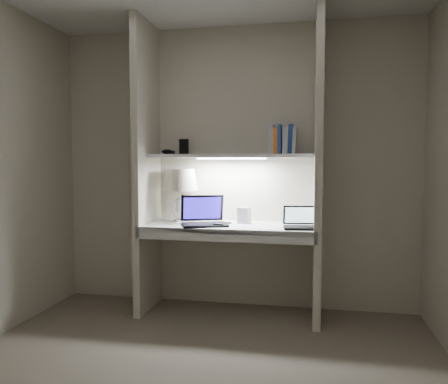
% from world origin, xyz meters
% --- Properties ---
extents(back_wall, '(3.20, 0.01, 2.50)m').
position_xyz_m(back_wall, '(0.00, 1.50, 1.25)').
color(back_wall, beige).
rests_on(back_wall, floor).
extents(alcove_panel_left, '(0.06, 0.55, 2.50)m').
position_xyz_m(alcove_panel_left, '(-0.73, 1.23, 1.25)').
color(alcove_panel_left, beige).
rests_on(alcove_panel_left, floor).
extents(alcove_panel_right, '(0.06, 0.55, 2.50)m').
position_xyz_m(alcove_panel_right, '(0.73, 1.23, 1.25)').
color(alcove_panel_right, beige).
rests_on(alcove_panel_right, floor).
extents(desk, '(1.40, 0.55, 0.04)m').
position_xyz_m(desk, '(0.00, 1.23, 0.75)').
color(desk, white).
rests_on(desk, alcove_panel_left).
extents(desk_apron, '(1.46, 0.03, 0.10)m').
position_xyz_m(desk_apron, '(0.00, 0.96, 0.72)').
color(desk_apron, silver).
rests_on(desk_apron, desk).
extents(shelf, '(1.40, 0.36, 0.03)m').
position_xyz_m(shelf, '(0.00, 1.32, 1.35)').
color(shelf, silver).
rests_on(shelf, back_wall).
extents(strip_light, '(0.60, 0.04, 0.02)m').
position_xyz_m(strip_light, '(0.00, 1.32, 1.33)').
color(strip_light, white).
rests_on(strip_light, shelf).
extents(table_lamp, '(0.32, 0.32, 0.47)m').
position_xyz_m(table_lamp, '(-0.46, 1.33, 1.08)').
color(table_lamp, white).
rests_on(table_lamp, desk).
extents(laptop_main, '(0.46, 0.43, 0.25)m').
position_xyz_m(laptop_main, '(-0.21, 1.17, 0.83)').
color(laptop_main, black).
rests_on(laptop_main, desk).
extents(laptop_netbook, '(0.30, 0.27, 0.18)m').
position_xyz_m(laptop_netbook, '(0.60, 1.14, 0.81)').
color(laptop_netbook, black).
rests_on(laptop_netbook, desk).
extents(speaker, '(0.12, 0.10, 0.14)m').
position_xyz_m(speaker, '(0.11, 1.31, 0.84)').
color(speaker, silver).
rests_on(speaker, desk).
extents(mouse, '(0.11, 0.08, 0.04)m').
position_xyz_m(mouse, '(-0.06, 1.08, 0.79)').
color(mouse, black).
rests_on(mouse, desk).
extents(cable_coil, '(0.11, 0.11, 0.01)m').
position_xyz_m(cable_coil, '(-0.03, 1.27, 0.78)').
color(cable_coil, black).
rests_on(cable_coil, desk).
extents(sticky_note, '(0.07, 0.07, 0.00)m').
position_xyz_m(sticky_note, '(-0.48, 1.14, 0.77)').
color(sticky_note, yellow).
rests_on(sticky_note, desk).
extents(book_row, '(0.24, 0.17, 0.25)m').
position_xyz_m(book_row, '(0.43, 1.41, 1.48)').
color(book_row, silver).
rests_on(book_row, shelf).
extents(shelf_box, '(0.10, 0.08, 0.14)m').
position_xyz_m(shelf_box, '(-0.44, 1.38, 1.43)').
color(shelf_box, black).
rests_on(shelf_box, shelf).
extents(shelf_gadget, '(0.12, 0.09, 0.04)m').
position_xyz_m(shelf_gadget, '(-0.58, 1.33, 1.39)').
color(shelf_gadget, black).
rests_on(shelf_gadget, shelf).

